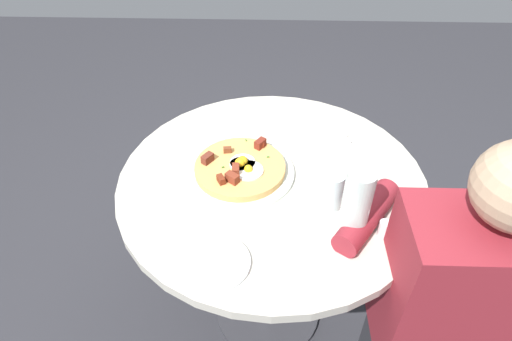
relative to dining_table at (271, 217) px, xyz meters
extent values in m
plane|color=#2D2D33|center=(0.00, 0.00, -0.57)|extent=(6.00, 6.00, 0.00)
cylinder|color=beige|center=(0.00, 0.00, 0.16)|extent=(0.92, 0.92, 0.03)
cylinder|color=#333338|center=(0.00, 0.00, -0.21)|extent=(0.11, 0.11, 0.71)
cylinder|color=#333338|center=(0.00, 0.00, -0.56)|extent=(0.41, 0.41, 0.02)
cube|color=maroon|center=(-0.48, 0.34, 0.12)|extent=(0.38, 0.22, 0.48)
cylinder|color=maroon|center=(-0.25, 0.18, 0.21)|extent=(0.21, 0.25, 0.07)
cylinder|color=silver|center=(0.10, -0.01, 0.18)|extent=(0.33, 0.33, 0.01)
cylinder|color=#DCA258|center=(0.10, -0.01, 0.20)|extent=(0.27, 0.27, 0.02)
cylinder|color=white|center=(0.07, 0.01, 0.21)|extent=(0.09, 0.09, 0.01)
sphere|color=yellow|center=(0.07, 0.01, 0.22)|extent=(0.03, 0.03, 0.03)
cylinder|color=white|center=(0.10, -0.01, 0.21)|extent=(0.06, 0.06, 0.01)
sphere|color=yellow|center=(0.10, -0.01, 0.22)|extent=(0.03, 0.03, 0.03)
cylinder|color=white|center=(0.09, -0.02, 0.21)|extent=(0.08, 0.08, 0.01)
sphere|color=yellow|center=(0.09, -0.02, 0.22)|extent=(0.03, 0.03, 0.03)
cube|color=brown|center=(0.14, -0.07, 0.22)|extent=(0.03, 0.02, 0.02)
cube|color=maroon|center=(0.11, 0.02, 0.22)|extent=(0.02, 0.04, 0.03)
cube|color=maroon|center=(0.11, 0.06, 0.22)|extent=(0.04, 0.04, 0.03)
cube|color=maroon|center=(0.04, -0.10, 0.22)|extent=(0.04, 0.04, 0.03)
cube|color=maroon|center=(0.03, -0.11, 0.22)|extent=(0.02, 0.03, 0.02)
cube|color=maroon|center=(0.19, -0.03, 0.22)|extent=(0.04, 0.04, 0.03)
cube|color=maroon|center=(0.15, 0.06, 0.22)|extent=(0.03, 0.03, 0.02)
cube|color=#387F2D|center=(0.10, 0.03, 0.21)|extent=(0.01, 0.01, 0.00)
cube|color=#387F2D|center=(0.01, -0.05, 0.21)|extent=(0.01, 0.00, 0.00)
cube|color=#387F2D|center=(0.08, -0.13, 0.21)|extent=(0.01, 0.01, 0.00)
cube|color=#387F2D|center=(0.15, 0.00, 0.21)|extent=(0.01, 0.00, 0.00)
cylinder|color=white|center=(0.14, 0.32, 0.18)|extent=(0.17, 0.17, 0.01)
cube|color=white|center=(-0.17, -0.18, 0.18)|extent=(0.19, 0.17, 0.00)
cube|color=silver|center=(-0.16, -0.20, 0.18)|extent=(0.18, 0.05, 0.00)
cube|color=silver|center=(-0.17, -0.16, 0.18)|extent=(0.18, 0.05, 0.00)
cylinder|color=silver|center=(-0.16, 0.11, 0.23)|extent=(0.07, 0.07, 0.11)
cylinder|color=silver|center=(-0.20, 0.21, 0.28)|extent=(0.07, 0.07, 0.21)
cylinder|color=white|center=(-0.29, 0.22, 0.20)|extent=(0.03, 0.03, 0.05)
camera|label=1|loc=(0.02, 0.98, 1.06)|focal=30.79mm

